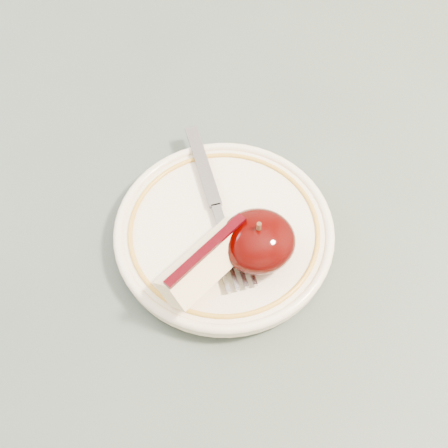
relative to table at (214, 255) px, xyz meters
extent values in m
plane|color=gray|center=(0.00, 0.00, -0.66)|extent=(4.00, 4.00, 0.00)
cylinder|color=brown|center=(0.40, 0.40, -0.31)|extent=(0.05, 0.05, 0.71)
cube|color=#42524A|center=(0.00, 0.00, 0.07)|extent=(0.90, 0.90, 0.04)
cylinder|color=beige|center=(0.00, -0.03, 0.09)|extent=(0.11, 0.11, 0.01)
cylinder|color=beige|center=(0.00, -0.03, 0.10)|extent=(0.19, 0.19, 0.01)
torus|color=beige|center=(0.00, -0.03, 0.10)|extent=(0.20, 0.20, 0.01)
torus|color=gold|center=(0.00, -0.03, 0.11)|extent=(0.17, 0.17, 0.00)
ellipsoid|color=black|center=(0.03, -0.06, 0.13)|extent=(0.06, 0.06, 0.04)
cylinder|color=#472D19|center=(0.03, -0.06, 0.15)|extent=(0.00, 0.00, 0.01)
cube|color=#FBEDB9|center=(-0.02, -0.07, 0.12)|extent=(0.09, 0.08, 0.04)
cube|color=black|center=(-0.02, -0.07, 0.15)|extent=(0.07, 0.06, 0.00)
cube|color=gray|center=(0.00, 0.04, 0.11)|extent=(0.02, 0.10, 0.00)
cube|color=gray|center=(0.00, -0.02, 0.11)|extent=(0.01, 0.03, 0.00)
cube|color=gray|center=(0.00, -0.05, 0.11)|extent=(0.03, 0.02, 0.00)
cube|color=gray|center=(0.02, -0.08, 0.11)|extent=(0.01, 0.04, 0.00)
cube|color=gray|center=(0.01, -0.08, 0.11)|extent=(0.01, 0.04, 0.00)
cube|color=gray|center=(0.00, -0.08, 0.11)|extent=(0.01, 0.04, 0.00)
cube|color=gray|center=(0.00, -0.08, 0.11)|extent=(0.01, 0.04, 0.00)
camera|label=1|loc=(-0.05, -0.32, 0.58)|focal=50.00mm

